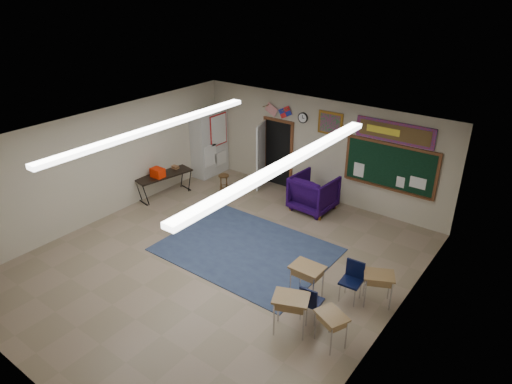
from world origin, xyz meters
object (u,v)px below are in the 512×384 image
Objects in this scene: wooden_stool at (224,183)px; folding_table at (164,184)px; student_desk_front_left at (307,281)px; student_desk_front_right at (378,287)px; wingback_armchair at (314,193)px.

folding_table is at bearing -134.60° from wooden_stool.
wooden_stool is (-4.71, 2.89, -0.14)m from student_desk_front_left.
wooden_stool is at bearing 56.45° from folding_table.
student_desk_front_left is 0.44× the size of folding_table.
student_desk_front_right is at bearing 4.06° from folding_table.
student_desk_front_left is 1.44m from student_desk_front_right.
folding_table is at bearing 165.09° from student_desk_front_left.
wingback_armchair reaches higher than wooden_stool.
wingback_armchair is at bearing 111.68° from student_desk_front_right.
wingback_armchair is 0.64× the size of folding_table.
student_desk_front_right is 0.41× the size of folding_table.
wooden_stool is (-2.79, -0.66, -0.23)m from wingback_armchair.
folding_table reaches higher than student_desk_front_left.
wingback_armchair is 4.24m from student_desk_front_right.
student_desk_front_left is 6.18m from folding_table.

